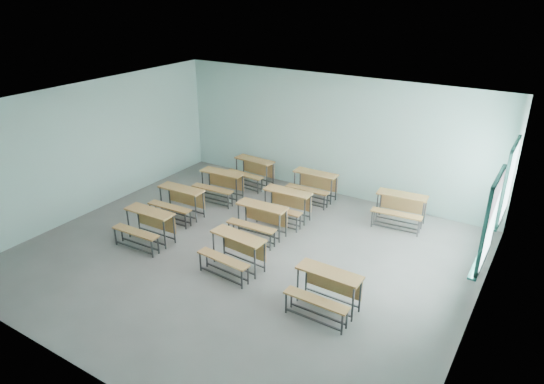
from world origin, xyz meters
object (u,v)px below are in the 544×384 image
(desk_unit_r3c1, at_px, (314,182))
(desk_unit_r3c0, at_px, (252,168))
(desk_unit_r0c2, at_px, (326,286))
(desk_unit_r3c2, at_px, (400,205))
(desk_unit_r2c1, at_px, (286,201))
(desk_unit_r1c0, at_px, (179,199))
(desk_unit_r2c0, at_px, (220,181))
(desk_unit_r1c1, at_px, (260,217))
(desk_unit_r0c0, at_px, (147,222))
(desk_unit_r0c1, at_px, (235,248))

(desk_unit_r3c1, bearing_deg, desk_unit_r3c0, 179.10)
(desk_unit_r0c2, distance_m, desk_unit_r3c2, 3.90)
(desk_unit_r2c1, xyz_separation_m, desk_unit_r3c2, (2.40, 1.26, 0.00))
(desk_unit_r1c0, bearing_deg, desk_unit_r2c0, 79.91)
(desk_unit_r0c2, height_order, desk_unit_r1c1, same)
(desk_unit_r0c2, height_order, desk_unit_r3c0, same)
(desk_unit_r1c0, xyz_separation_m, desk_unit_r3c1, (2.30, 2.65, 0.00))
(desk_unit_r2c1, bearing_deg, desk_unit_r0c0, -130.76)
(desk_unit_r1c0, bearing_deg, desk_unit_r2c1, 25.81)
(desk_unit_r2c0, distance_m, desk_unit_r2c1, 2.10)
(desk_unit_r1c0, height_order, desk_unit_r1c1, same)
(desk_unit_r0c1, relative_size, desk_unit_r2c1, 1.02)
(desk_unit_r2c0, relative_size, desk_unit_r3c1, 1.03)
(desk_unit_r0c0, height_order, desk_unit_r0c1, same)
(desk_unit_r0c2, bearing_deg, desk_unit_r0c0, 179.52)
(desk_unit_r0c0, height_order, desk_unit_r2c1, same)
(desk_unit_r1c0, bearing_deg, desk_unit_r0c1, -27.71)
(desk_unit_r1c0, relative_size, desk_unit_r3c1, 1.02)
(desk_unit_r1c1, relative_size, desk_unit_r3c0, 0.99)
(desk_unit_r1c0, relative_size, desk_unit_r3c2, 0.97)
(desk_unit_r2c0, distance_m, desk_unit_r3c2, 4.63)
(desk_unit_r3c0, xyz_separation_m, desk_unit_r3c2, (4.32, -0.16, 0.00))
(desk_unit_r0c0, height_order, desk_unit_r3c0, same)
(desk_unit_r2c1, bearing_deg, desk_unit_r3c2, 25.16)
(desk_unit_r1c0, distance_m, desk_unit_r3c1, 3.50)
(desk_unit_r0c2, bearing_deg, desk_unit_r0c1, 174.74)
(desk_unit_r3c1, bearing_deg, desk_unit_r0c0, -118.11)
(desk_unit_r0c1, relative_size, desk_unit_r3c0, 1.00)
(desk_unit_r0c1, bearing_deg, desk_unit_r3c1, 97.78)
(desk_unit_r0c1, relative_size, desk_unit_r0c2, 1.04)
(desk_unit_r0c2, distance_m, desk_unit_r1c1, 2.95)
(desk_unit_r0c1, distance_m, desk_unit_r3c0, 4.42)
(desk_unit_r0c2, height_order, desk_unit_r2c0, same)
(desk_unit_r3c1, bearing_deg, desk_unit_r1c0, -131.86)
(desk_unit_r0c0, relative_size, desk_unit_r2c1, 0.99)
(desk_unit_r2c1, relative_size, desk_unit_r3c0, 0.99)
(desk_unit_r3c2, bearing_deg, desk_unit_r1c0, -157.46)
(desk_unit_r0c2, distance_m, desk_unit_r3c1, 4.69)
(desk_unit_r1c1, height_order, desk_unit_r3c1, same)
(desk_unit_r0c1, bearing_deg, desk_unit_r3c0, 123.75)
(desk_unit_r0c2, bearing_deg, desk_unit_r3c0, 137.37)
(desk_unit_r3c2, bearing_deg, desk_unit_r3c1, 170.81)
(desk_unit_r0c1, bearing_deg, desk_unit_r0c2, -1.94)
(desk_unit_r2c1, bearing_deg, desk_unit_r3c0, 141.25)
(desk_unit_r0c2, relative_size, desk_unit_r2c0, 0.97)
(desk_unit_r0c1, xyz_separation_m, desk_unit_r3c2, (2.14, 3.68, 0.00))
(desk_unit_r1c0, xyz_separation_m, desk_unit_r3c0, (0.36, 2.65, 0.00))
(desk_unit_r0c1, height_order, desk_unit_r3c2, same)
(desk_unit_r1c0, height_order, desk_unit_r3c2, same)
(desk_unit_r0c1, distance_m, desk_unit_r2c1, 2.44)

